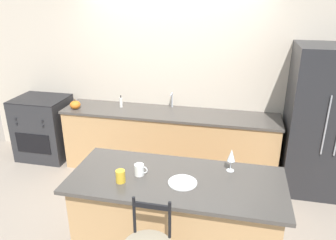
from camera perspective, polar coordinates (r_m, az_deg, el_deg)
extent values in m
plane|color=gray|center=(4.63, -0.82, -10.53)|extent=(18.00, 18.00, 0.00)
cube|color=beige|center=(4.72, 1.01, 7.96)|extent=(6.00, 0.07, 2.70)
cube|color=tan|center=(4.74, 0.17, -3.82)|extent=(2.99, 0.63, 0.86)
cube|color=#47423D|center=(4.57, 0.18, 1.24)|extent=(3.03, 0.66, 0.03)
cube|color=black|center=(4.56, 0.18, 1.37)|extent=(0.56, 0.34, 0.01)
cylinder|color=#ADAFB5|center=(4.72, 0.73, 3.57)|extent=(0.02, 0.02, 0.22)
cylinder|color=#ADAFB5|center=(4.63, 0.59, 4.52)|extent=(0.02, 0.12, 0.02)
cube|color=tan|center=(3.22, 1.34, -17.38)|extent=(1.79, 0.71, 0.88)
cube|color=#47423D|center=(2.95, 1.42, -10.44)|extent=(1.91, 0.83, 0.03)
cube|color=#232326|center=(4.51, 25.53, -0.29)|extent=(0.89, 0.73, 1.89)
cylinder|color=#939399|center=(4.12, 25.82, -0.93)|extent=(0.02, 0.02, 0.72)
cube|color=#28282B|center=(5.44, -20.73, -1.32)|extent=(0.77, 0.64, 0.95)
cube|color=black|center=(5.24, -22.45, -3.82)|extent=(0.55, 0.01, 0.30)
cube|color=black|center=(5.28, -21.42, 3.51)|extent=(0.77, 0.64, 0.02)
cylinder|color=black|center=(5.22, -25.01, 0.21)|extent=(0.03, 0.02, 0.03)
cylinder|color=black|center=(4.97, -21.06, -0.18)|extent=(0.03, 0.02, 0.03)
cylinder|color=black|center=(5.24, -24.88, -0.57)|extent=(0.03, 0.02, 0.03)
cylinder|color=black|center=(5.00, -20.95, -0.99)|extent=(0.03, 0.02, 0.03)
cylinder|color=black|center=(2.57, -5.89, -16.13)|extent=(0.02, 0.02, 0.32)
cylinder|color=black|center=(2.51, 0.29, -17.03)|extent=(0.02, 0.02, 0.32)
cube|color=black|center=(2.48, -2.89, -14.76)|extent=(0.27, 0.02, 0.04)
cylinder|color=white|center=(2.88, 2.56, -10.83)|extent=(0.25, 0.25, 0.01)
torus|color=white|center=(2.87, 2.56, -10.73)|extent=(0.24, 0.24, 0.01)
cylinder|color=white|center=(3.11, 10.78, -8.61)|extent=(0.07, 0.07, 0.00)
cylinder|color=white|center=(3.08, 10.85, -7.79)|extent=(0.01, 0.01, 0.10)
cone|color=white|center=(3.03, 10.99, -6.02)|extent=(0.07, 0.07, 0.12)
cylinder|color=white|center=(2.98, -5.04, -8.60)|extent=(0.09, 0.09, 0.10)
torus|color=white|center=(2.97, -4.22, -8.67)|extent=(0.07, 0.01, 0.07)
cylinder|color=gold|center=(2.89, -8.28, -9.68)|extent=(0.08, 0.08, 0.11)
ellipsoid|color=orange|center=(4.84, -15.86, 2.56)|extent=(0.15, 0.15, 0.12)
cylinder|color=brown|center=(4.82, -15.95, 3.35)|extent=(0.02, 0.02, 0.02)
cylinder|color=silver|center=(4.77, -8.17, 3.05)|extent=(0.04, 0.04, 0.14)
cylinder|color=black|center=(4.75, -8.23, 4.05)|extent=(0.02, 0.02, 0.04)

